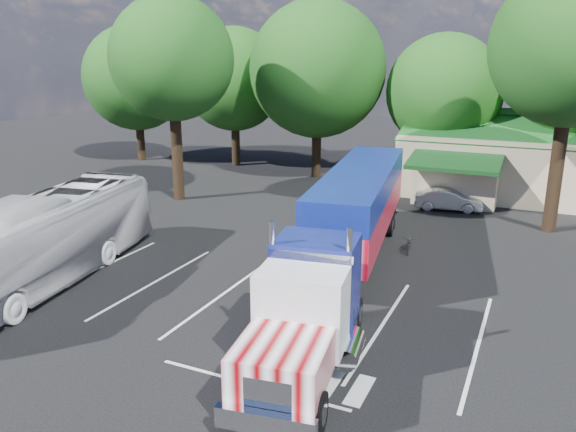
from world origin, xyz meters
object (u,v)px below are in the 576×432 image
at_px(semi_truck, 350,221).
at_px(bicycle, 409,244).
at_px(silver_sedan, 448,200).
at_px(woman, 301,251).
at_px(tour_bus, 40,241).

relative_size(semi_truck, bicycle, 13.49).
distance_m(semi_truck, silver_sedan, 12.90).
height_order(semi_truck, woman, semi_truck).
distance_m(woman, bicycle, 5.56).
bearing_deg(woman, bicycle, -64.97).
bearing_deg(bicycle, tour_bus, -151.13).
bearing_deg(silver_sedan, bicycle, 168.06).
height_order(bicycle, tour_bus, tour_bus).
xyz_separation_m(semi_truck, silver_sedan, (2.04, 12.61, -1.79)).
distance_m(bicycle, tour_bus, 16.29).
distance_m(semi_truck, woman, 2.83).
height_order(woman, bicycle, woman).
bearing_deg(tour_bus, bicycle, 27.78).
height_order(semi_truck, tour_bus, semi_truck).
relative_size(semi_truck, silver_sedan, 5.26).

